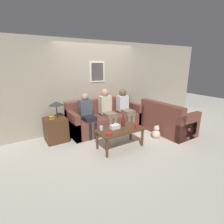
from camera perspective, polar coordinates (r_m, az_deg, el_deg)
The scene contains 15 objects.
ground_plane at distance 4.98m, azimuth 0.57°, elevation -7.46°, with size 16.00×16.00×0.00m, color beige.
wall_back at distance 5.44m, azimuth -4.95°, elevation 8.74°, with size 9.00×0.08×2.60m.
couch_main at distance 5.27m, azimuth -2.40°, elevation -2.38°, with size 2.19×0.85×0.91m.
couch_side at distance 5.31m, azimuth 17.49°, elevation -2.95°, with size 0.85×1.45×0.91m.
coffee_table at distance 4.15m, azimuth 2.70°, elevation -6.42°, with size 1.12×0.57×0.47m.
side_table_with_lamp at distance 4.73m, azimuth -17.85°, elevation -4.90°, with size 0.53×0.53×1.04m.
wine_bottle at distance 4.26m, azimuth 3.65°, elevation -3.27°, with size 0.08×0.08×0.29m.
drinking_glass at distance 4.05m, azimuth -3.52°, elevation -5.25°, with size 0.07×0.07×0.09m.
book_stack at distance 3.83m, azimuth -0.96°, elevation -7.10°, with size 0.12×0.11×0.03m.
soda_can at distance 4.16m, azimuth 7.92°, elevation -4.60°, with size 0.07×0.07×0.12m.
tissue_box at distance 4.12m, azimuth 0.98°, elevation -4.80°, with size 0.23×0.12×0.14m.
person_left at distance 4.77m, azimuth -8.08°, elevation -0.38°, with size 0.34×0.57×1.18m.
person_middle at distance 5.07m, azimuth -1.60°, elevation 1.11°, with size 0.34×0.60×1.24m.
person_right at distance 5.37m, azimuth 4.24°, elevation 1.79°, with size 0.34×0.63×1.20m.
teddy_bear at distance 4.88m, azimuth 14.23°, elevation -6.55°, with size 0.23×0.23×0.35m.
Camera 1 is at (-2.50, -3.83, 1.98)m, focal length 28.00 mm.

